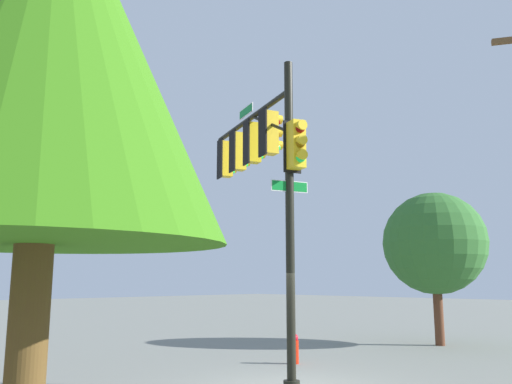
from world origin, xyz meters
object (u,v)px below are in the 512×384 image
(signal_pole_assembly, at_px, (262,161))
(fire_hydrant, at_px, (294,349))
(tree_mid, at_px, (49,45))
(tree_far, at_px, (435,243))

(signal_pole_assembly, bearing_deg, fire_hydrant, -68.91)
(tree_mid, bearing_deg, signal_pole_assembly, -59.89)
(fire_hydrant, height_order, tree_mid, tree_mid)
(signal_pole_assembly, distance_m, tree_far, 9.35)
(tree_mid, relative_size, tree_far, 1.17)
(tree_mid, bearing_deg, fire_hydrant, -61.80)
(fire_hydrant, bearing_deg, signal_pole_assembly, 111.09)
(fire_hydrant, xyz_separation_m, tree_mid, (-5.24, 9.78, 4.20))
(signal_pole_assembly, distance_m, tree_mid, 8.80)
(fire_hydrant, bearing_deg, tree_mid, 118.20)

